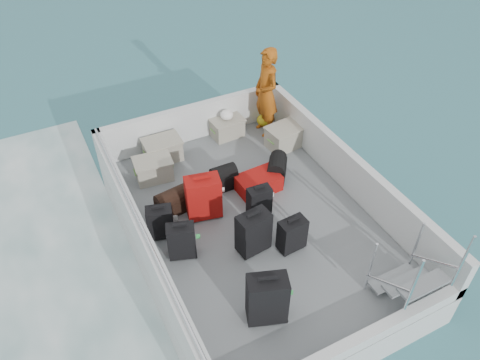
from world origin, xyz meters
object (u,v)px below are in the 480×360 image
object	(u,v)px
suitcase_8	(258,183)
crate_1	(163,150)
suitcase_5	(203,198)
crate_0	(154,170)
suitcase_4	(253,233)
suitcase_6	(292,235)
crate_2	(227,128)
passenger	(266,93)
suitcase_7	(259,201)
suitcase_3	(267,299)
crate_3	(285,137)
suitcase_1	(182,242)
suitcase_2	(160,223)

from	to	relation	value
suitcase_8	crate_1	bearing A→B (deg)	34.08
suitcase_5	crate_0	size ratio (longest dim) A/B	1.22
suitcase_5	suitcase_4	bearing A→B (deg)	-58.43
suitcase_6	suitcase_8	xyz separation A→B (m)	(0.18, 1.34, -0.13)
suitcase_4	crate_2	bearing A→B (deg)	65.01
passenger	suitcase_7	bearing A→B (deg)	-29.16
crate_2	passenger	size ratio (longest dim) A/B	0.34
crate_2	suitcase_4	bearing A→B (deg)	-108.11
suitcase_4	crate_0	distance (m)	2.29
suitcase_6	crate_1	xyz separation A→B (m)	(-0.93, 2.81, -0.09)
crate_0	suitcase_3	bearing A→B (deg)	-83.46
crate_3	suitcase_4	bearing A→B (deg)	-131.20
suitcase_4	crate_1	xyz separation A→B (m)	(-0.43, 2.59, -0.15)
suitcase_8	suitcase_7	bearing A→B (deg)	149.61
crate_1	suitcase_7	bearing A→B (deg)	-66.54
suitcase_1	suitcase_4	bearing A→B (deg)	-2.20
suitcase_7	passenger	bearing A→B (deg)	61.90
suitcase_2	suitcase_4	distance (m)	1.38
suitcase_8	crate_3	bearing A→B (deg)	-53.60
suitcase_5	passenger	bearing A→B (deg)	50.31
suitcase_8	suitcase_1	bearing A→B (deg)	111.78
suitcase_6	suitcase_7	bearing A→B (deg)	91.44
suitcase_2	suitcase_7	bearing A→B (deg)	7.55
suitcase_8	suitcase_4	bearing A→B (deg)	145.22
suitcase_1	crate_0	xyz separation A→B (m)	(0.20, 1.81, -0.11)
suitcase_1	crate_3	distance (m)	3.09
suitcase_6	crate_3	distance (m)	2.48
crate_1	suitcase_3	bearing A→B (deg)	-89.19
suitcase_8	crate_0	bearing A→B (deg)	50.81
suitcase_2	crate_2	distance (m)	2.72
suitcase_5	suitcase_8	world-z (taller)	suitcase_5
suitcase_5	suitcase_6	world-z (taller)	suitcase_5
suitcase_8	crate_3	world-z (taller)	crate_3
crate_3	passenger	world-z (taller)	passenger
suitcase_2	suitcase_8	xyz separation A→B (m)	(1.77, 0.26, -0.13)
suitcase_3	crate_1	world-z (taller)	suitcase_3
suitcase_5	passenger	distance (m)	2.53
suitcase_1	crate_0	size ratio (longest dim) A/B	0.99
suitcase_7	crate_1	bearing A→B (deg)	116.84
suitcase_7	crate_3	distance (m)	1.84
suitcase_1	passenger	world-z (taller)	passenger
suitcase_4	crate_3	xyz separation A→B (m)	(1.70, 1.94, -0.15)
crate_1	passenger	bearing A→B (deg)	-2.08
suitcase_6	crate_2	size ratio (longest dim) A/B	0.96
suitcase_6	suitcase_8	world-z (taller)	suitcase_6
suitcase_4	suitcase_5	world-z (taller)	suitcase_5
suitcase_2	suitcase_7	world-z (taller)	suitcase_2
suitcase_6	crate_0	bearing A→B (deg)	113.97
crate_1	suitcase_6	bearing A→B (deg)	-71.62
suitcase_1	suitcase_4	world-z (taller)	suitcase_4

